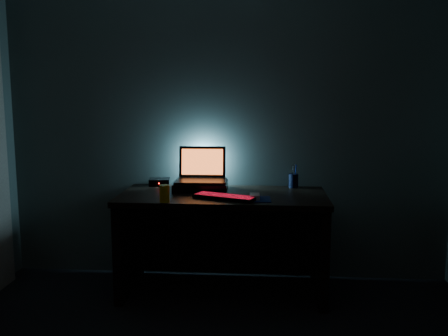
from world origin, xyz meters
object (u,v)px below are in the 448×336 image
object	(u,v)px
mouse	(255,197)
router	(159,182)
keyboard	(225,197)
juice_glass	(165,193)
laptop	(201,173)
pen_cup	(293,181)

from	to	relation	value
mouse	router	bearing A→B (deg)	145.61
mouse	router	world-z (taller)	router
keyboard	juice_glass	size ratio (longest dim) A/B	3.99
laptop	juice_glass	size ratio (longest dim) A/B	3.35
laptop	router	xyz separation A→B (m)	(-0.35, 0.11, -0.09)
keyboard	router	bearing A→B (deg)	162.02
keyboard	mouse	distance (m)	0.20
router	juice_glass	bearing A→B (deg)	-83.08
laptop	router	world-z (taller)	laptop
laptop	keyboard	bearing A→B (deg)	-61.66
router	pen_cup	bearing A→B (deg)	-8.50
laptop	juice_glass	xyz separation A→B (m)	(-0.19, -0.49, -0.06)
laptop	router	bearing A→B (deg)	160.54
keyboard	router	size ratio (longest dim) A/B	2.62
juice_glass	router	distance (m)	0.62
mouse	juice_glass	bearing A→B (deg)	-170.87
juice_glass	router	bearing A→B (deg)	104.94
keyboard	juice_glass	xyz separation A→B (m)	(-0.40, -0.13, 0.04)
pen_cup	juice_glass	distance (m)	1.07
juice_glass	router	world-z (taller)	juice_glass
pen_cup	router	world-z (taller)	pen_cup
keyboard	mouse	world-z (taller)	mouse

